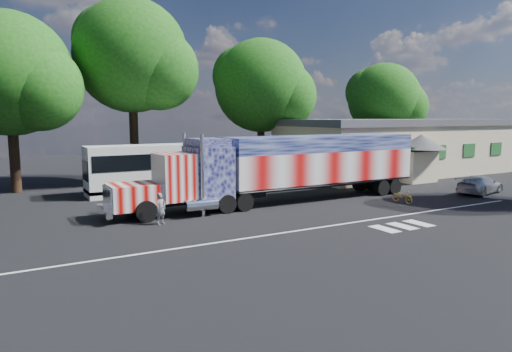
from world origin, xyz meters
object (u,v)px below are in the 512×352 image
tree_ne_a (263,86)px  tree_nw_a (11,75)px  semi_truck (289,166)px  bicycle (402,196)px  tree_far_ne (385,100)px  woman (161,209)px  tree_n_mid (133,57)px  parked_car (480,185)px  coach_bus (171,167)px

tree_ne_a → tree_nw_a: bearing=-177.0°
semi_truck → bicycle: (6.08, -3.86, -1.90)m
semi_truck → tree_far_ne: bearing=33.0°
woman → tree_n_mid: 18.25m
parked_car → bicycle: size_ratio=2.80×
tree_far_ne → tree_n_mid: bearing=-176.5°
semi_truck → bicycle: 7.45m
coach_bus → tree_n_mid: size_ratio=0.80×
woman → tree_nw_a: 17.51m
bicycle → parked_car: bearing=-1.8°
tree_far_ne → semi_truck: bearing=-147.0°
tree_n_mid → tree_nw_a: (-8.79, -0.69, -1.86)m
parked_car → semi_truck: bearing=62.1°
coach_bus → tree_nw_a: bearing=153.0°
tree_ne_a → woman: bearing=-133.9°
woman → semi_truck: bearing=-12.3°
coach_bus → tree_n_mid: 10.19m
woman → tree_n_mid: (2.92, 15.36, 9.40)m
semi_truck → coach_bus: bearing=123.8°
tree_nw_a → bicycle: bearing=-38.2°
coach_bus → bicycle: 16.22m
woman → tree_n_mid: bearing=54.6°
woman → bicycle: bearing=-31.7°
parked_car → woman: woman is taller
bicycle → tree_nw_a: bearing=141.3°
semi_truck → tree_n_mid: 16.70m
tree_n_mid → tree_ne_a: bearing=1.9°
coach_bus → tree_nw_a: size_ratio=0.93×
woman → tree_n_mid: size_ratio=0.11×
bicycle → tree_ne_a: size_ratio=0.13×
tree_nw_a → coach_bus: bearing=-27.0°
woman → bicycle: size_ratio=1.01×
tree_n_mid → tree_far_ne: tree_n_mid is taller
parked_car → tree_ne_a: bearing=11.3°
parked_car → tree_ne_a: (-7.45, 17.84, 7.64)m
tree_ne_a → tree_far_ne: 17.40m
coach_bus → woman: (-3.89, -9.71, -0.98)m
semi_truck → coach_bus: 9.32m
tree_ne_a → coach_bus: bearing=-151.7°
semi_truck → tree_n_mid: size_ratio=1.43×
tree_ne_a → tree_nw_a: tree_nw_a is taller
semi_truck → tree_far_ne: size_ratio=1.82×
coach_bus → tree_n_mid: (-0.96, 5.65, 8.43)m
parked_car → woman: 22.71m
coach_bus → bicycle: size_ratio=7.38×
bicycle → tree_far_ne: 26.69m
tree_n_mid → tree_far_ne: bearing=3.5°
parked_car → tree_nw_a: size_ratio=0.35×
tree_far_ne → tree_nw_a: tree_nw_a is taller
bicycle → tree_nw_a: 27.90m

